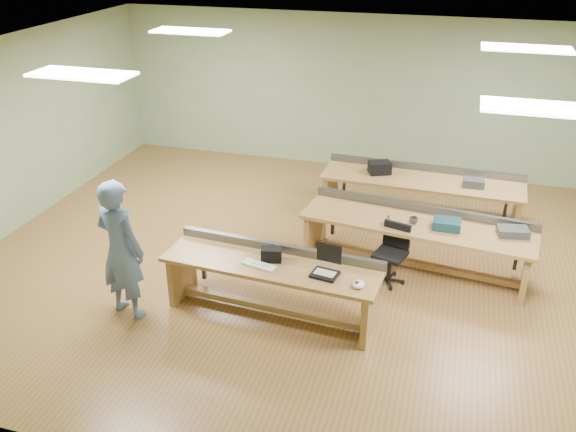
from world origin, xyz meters
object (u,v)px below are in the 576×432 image
object	(u,v)px
person	(121,249)
mug	(414,220)
workbench_front	(272,276)
parts_bin_teal	(447,224)
drinks_can	(388,219)
laptop_base	(325,274)
parts_bin_grey	(513,232)
workbench_mid	(416,233)
task_chair	(391,261)
camera_bag	(271,254)
workbench_back	(421,189)

from	to	relation	value
person	mug	xyz separation A→B (m)	(3.36, 2.06, -0.13)
workbench_front	parts_bin_teal	bearing A→B (deg)	41.13
mug	drinks_can	bearing A→B (deg)	-169.64
laptop_base	parts_bin_grey	xyz separation A→B (m)	(2.19, 1.69, 0.04)
workbench_front	workbench_mid	bearing A→B (deg)	49.09
laptop_base	parts_bin_teal	size ratio (longest dim) A/B	0.85
drinks_can	person	bearing A→B (deg)	-146.44
parts_bin_teal	mug	bearing A→B (deg)	175.95
task_chair	parts_bin_grey	bearing A→B (deg)	29.85
parts_bin_teal	mug	world-z (taller)	parts_bin_teal
task_chair	workbench_mid	bearing A→B (deg)	73.33
workbench_mid	laptop_base	distance (m)	1.99
workbench_mid	workbench_front	bearing A→B (deg)	-127.91
parts_bin_grey	mug	bearing A→B (deg)	-179.66
task_chair	drinks_can	world-z (taller)	drinks_can
workbench_mid	camera_bag	world-z (taller)	camera_bag
person	laptop_base	distance (m)	2.52
person	mug	bearing A→B (deg)	-133.54
workbench_front	parts_bin_teal	distance (m)	2.55
workbench_back	drinks_can	bearing A→B (deg)	-98.56
workbench_back	parts_bin_grey	world-z (taller)	workbench_back
workbench_back	person	world-z (taller)	person
person	workbench_front	bearing A→B (deg)	-149.29
laptop_base	parts_bin_teal	world-z (taller)	parts_bin_teal
workbench_back	parts_bin_teal	xyz separation A→B (m)	(0.47, -1.71, 0.25)
workbench_back	mug	xyz separation A→B (m)	(0.02, -1.68, 0.23)
parts_bin_teal	mug	xyz separation A→B (m)	(-0.45, 0.03, -0.02)
camera_bag	task_chair	world-z (taller)	camera_bag
person	parts_bin_grey	world-z (taller)	person
camera_bag	parts_bin_grey	bearing A→B (deg)	13.52
workbench_back	task_chair	bearing A→B (deg)	-93.80
task_chair	person	bearing A→B (deg)	-136.00
workbench_front	workbench_mid	distance (m)	2.30
person	parts_bin_teal	world-z (taller)	person
workbench_mid	drinks_can	size ratio (longest dim) A/B	31.10
parts_bin_teal	camera_bag	bearing A→B (deg)	-144.08
task_chair	parts_bin_grey	world-z (taller)	parts_bin_grey
person	workbench_back	bearing A→B (deg)	-116.87
workbench_back	laptop_base	world-z (taller)	workbench_back
workbench_front	laptop_base	world-z (taller)	workbench_front
workbench_front	mug	world-z (taller)	workbench_front
workbench_mid	mug	world-z (taller)	workbench_mid
parts_bin_teal	parts_bin_grey	bearing A→B (deg)	2.64
camera_bag	workbench_back	bearing A→B (deg)	49.58
camera_bag	parts_bin_teal	xyz separation A→B (m)	(2.05, 1.48, -0.02)
workbench_back	workbench_mid	bearing A→B (deg)	-85.33
workbench_mid	task_chair	bearing A→B (deg)	-115.24
task_chair	parts_bin_teal	world-z (taller)	parts_bin_teal
camera_bag	mug	distance (m)	2.20
person	parts_bin_teal	distance (m)	4.32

